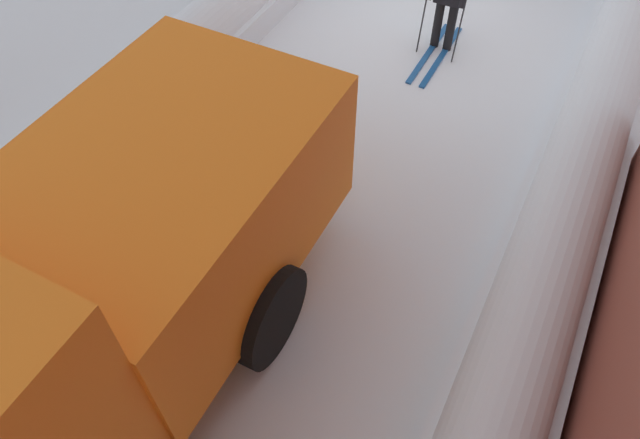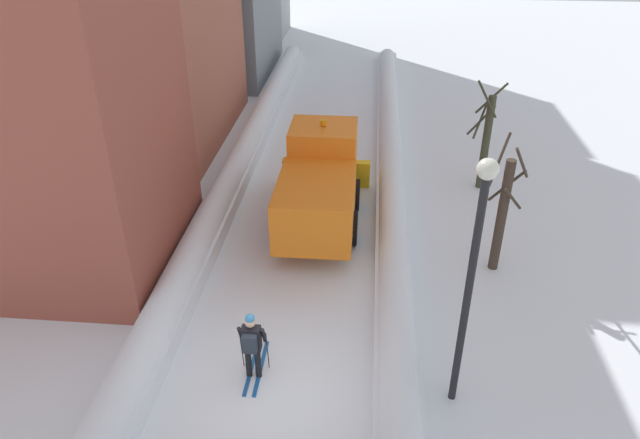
{
  "view_description": "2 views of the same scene",
  "coord_description": "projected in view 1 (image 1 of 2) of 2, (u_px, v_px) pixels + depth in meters",
  "views": [
    {
      "loc": [
        -2.45,
        8.67,
        5.73
      ],
      "look_at": [
        -0.7,
        5.28,
        1.11
      ],
      "focal_mm": 33.29,
      "sensor_mm": 36.0,
      "label": 1
    },
    {
      "loc": [
        2.05,
        -9.46,
        9.97
      ],
      "look_at": [
        0.78,
        4.68,
        1.69
      ],
      "focal_mm": 33.01,
      "sensor_mm": 36.0,
      "label": 2
    }
  ],
  "objects": [
    {
      "name": "plow_truck",
      "position": [
        75.0,
        308.0,
        4.91
      ],
      "size": [
        3.2,
        5.98,
        3.12
      ],
      "color": "orange",
      "rests_on": "ground"
    }
  ]
}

